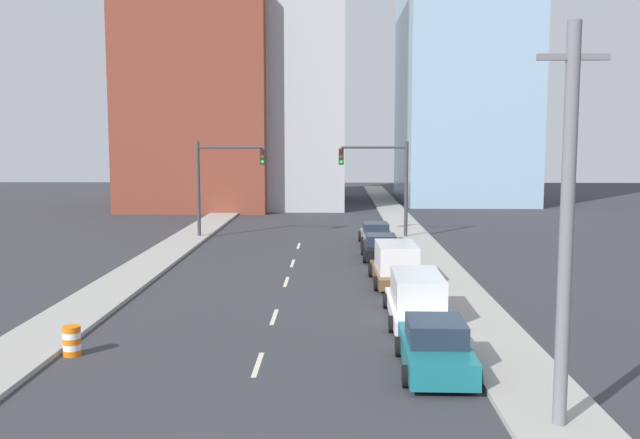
{
  "coord_description": "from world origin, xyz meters",
  "views": [
    {
      "loc": [
        2.34,
        -12.0,
        6.82
      ],
      "look_at": [
        1.47,
        28.77,
        2.2
      ],
      "focal_mm": 40.0,
      "sensor_mm": 36.0,
      "label": 1
    }
  ],
  "objects": [
    {
      "name": "traffic_barrel",
      "position": [
        -5.97,
        9.73,
        0.47
      ],
      "size": [
        0.56,
        0.56,
        0.95
      ],
      "color": "orange",
      "rests_on": "ground"
    },
    {
      "name": "box_truck_white",
      "position": [
        5.42,
        14.32,
        0.87
      ],
      "size": [
        2.36,
        5.88,
        1.82
      ],
      "rotation": [
        0.0,
        0.0,
        -0.01
      ],
      "color": "silver",
      "rests_on": "ground"
    },
    {
      "name": "lane_stripe_at_33m",
      "position": [
        0.0,
        33.12,
        0.0
      ],
      "size": [
        0.16,
        2.4,
        0.01
      ],
      "primitive_type": "cube",
      "color": "beige",
      "rests_on": "ground"
    },
    {
      "name": "lane_stripe_at_27m",
      "position": [
        0.0,
        26.69,
        0.0
      ],
      "size": [
        0.16,
        2.4,
        0.01
      ],
      "primitive_type": "cube",
      "color": "beige",
      "rests_on": "ground"
    },
    {
      "name": "sidewalk_right",
      "position": [
        7.69,
        44.68,
        0.08
      ],
      "size": [
        2.57,
        89.36,
        0.17
      ],
      "color": "#9E9B93",
      "rests_on": "ground"
    },
    {
      "name": "sedan_gray",
      "position": [
        4.97,
        33.77,
        0.66
      ],
      "size": [
        2.14,
        4.51,
        1.43
      ],
      "rotation": [
        0.0,
        0.0,
        0.02
      ],
      "color": "slate",
      "rests_on": "ground"
    },
    {
      "name": "building_office_center",
      "position": [
        -2.79,
        63.78,
        13.97
      ],
      "size": [
        12.0,
        20.0,
        27.95
      ],
      "color": "#A8A8AD",
      "rests_on": "ground"
    },
    {
      "name": "lane_stripe_at_22m",
      "position": [
        0.0,
        21.57,
        0.0
      ],
      "size": [
        0.16,
        2.4,
        0.01
      ],
      "primitive_type": "cube",
      "color": "beige",
      "rests_on": "ground"
    },
    {
      "name": "traffic_signal_right",
      "position": [
        5.89,
        36.63,
        4.32
      ],
      "size": [
        4.74,
        0.35,
        6.65
      ],
      "color": "#38383D",
      "rests_on": "ground"
    },
    {
      "name": "box_truck_brown",
      "position": [
        5.21,
        21.13,
        0.93
      ],
      "size": [
        2.41,
        5.36,
        1.96
      ],
      "rotation": [
        0.0,
        0.0,
        0.03
      ],
      "color": "brown",
      "rests_on": "ground"
    },
    {
      "name": "building_brick_left",
      "position": [
        -11.0,
        59.78,
        10.19
      ],
      "size": [
        14.0,
        16.0,
        20.37
      ],
      "color": "brown",
      "rests_on": "ground"
    },
    {
      "name": "sedan_teal",
      "position": [
        5.31,
        8.46,
        0.7
      ],
      "size": [
        2.23,
        4.57,
        1.55
      ],
      "rotation": [
        0.0,
        0.0,
        -0.02
      ],
      "color": "#196B75",
      "rests_on": "ground"
    },
    {
      "name": "traffic_signal_left",
      "position": [
        -5.76,
        36.63,
        4.32
      ],
      "size": [
        4.74,
        0.35,
        6.65
      ],
      "color": "#38383D",
      "rests_on": "ground"
    },
    {
      "name": "utility_pole_right_near",
      "position": [
        7.61,
        4.18,
        4.83
      ],
      "size": [
        1.6,
        0.32,
        9.42
      ],
      "color": "slate",
      "rests_on": "ground"
    },
    {
      "name": "sidewalk_left",
      "position": [
        -7.69,
        44.68,
        0.08
      ],
      "size": [
        2.57,
        89.36,
        0.17
      ],
      "color": "#9E9B93",
      "rests_on": "ground"
    },
    {
      "name": "lane_stripe_at_15m",
      "position": [
        0.0,
        14.78,
        0.0
      ],
      "size": [
        0.16,
        2.4,
        0.01
      ],
      "primitive_type": "cube",
      "color": "beige",
      "rests_on": "ground"
    },
    {
      "name": "building_glass_right",
      "position": [
        16.22,
        67.78,
        16.82
      ],
      "size": [
        13.0,
        20.0,
        33.65
      ],
      "color": "#8CADC6",
      "rests_on": "ground"
    },
    {
      "name": "sedan_black",
      "position": [
        4.94,
        28.19,
        0.65
      ],
      "size": [
        2.16,
        4.34,
        1.41
      ],
      "rotation": [
        0.0,
        0.0,
        0.0
      ],
      "color": "black",
      "rests_on": "ground"
    },
    {
      "name": "lane_stripe_at_9m",
      "position": [
        0.0,
        8.96,
        0.0
      ],
      "size": [
        0.16,
        2.4,
        0.01
      ],
      "primitive_type": "cube",
      "color": "beige",
      "rests_on": "ground"
    }
  ]
}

